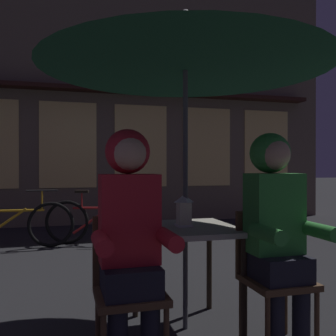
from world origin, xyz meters
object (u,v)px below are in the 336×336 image
Objects in this scene: chair_right at (271,270)px; person_right_hooded at (276,217)px; lantern at (184,210)px; chair_left at (128,282)px; patio_umbrella at (185,44)px; cafe_table at (185,240)px; bicycle_third at (100,221)px; person_left_hooded at (130,223)px; bicycle_second at (13,225)px.

chair_right is 0.36m from person_right_hooded.
lantern is 0.65m from person_right_hooded.
patio_umbrella is at bearing 37.55° from chair_left.
chair_right is at bearing -37.55° from cafe_table.
person_right_hooded is (0.48, -0.43, 0.21)m from cafe_table.
cafe_table is 0.32× the size of patio_umbrella.
patio_umbrella is 1.41× the size of bicycle_third.
chair_right is at bearing 0.00° from chair_left.
person_right_hooded is at bearing -90.00° from chair_right.
lantern reaches higher than chair_right.
bicycle_second is (-1.06, 3.56, -0.50)m from person_left_hooded.
chair_left is at bearing -141.48° from lantern.
patio_umbrella is at bearing 138.43° from person_right_hooded.
chair_right is at bearing 3.39° from person_left_hooded.
chair_right is 0.53× the size of bicycle_third.
lantern is 0.17× the size of person_right_hooded.
patio_umbrella is 2.66× the size of chair_left.
chair_right is at bearing 90.00° from person_right_hooded.
chair_left is at bearing -73.11° from bicycle_second.
person_left_hooded is at bearing -176.61° from chair_right.
bicycle_second is at bearing 116.22° from patio_umbrella.
person_left_hooded is at bearing -92.67° from bicycle_third.
cafe_table is 0.45× the size of bicycle_third.
cafe_table is at bearing -63.78° from bicycle_second.
cafe_table is 0.53× the size of person_left_hooded.
bicycle_second and bicycle_third have the same top height.
bicycle_third is (0.17, 3.58, -0.50)m from person_left_hooded.
chair_left is at bearing -142.45° from patio_umbrella.
patio_umbrella is 3.89m from bicycle_second.
cafe_table is at bearing 142.45° from chair_right.
patio_umbrella is 1.68m from chair_left.
lantern is at bearing -84.49° from bicycle_third.
person_left_hooded is at bearing -137.49° from lantern.
lantern is 0.27× the size of chair_left.
person_left_hooded is at bearing -138.43° from patio_umbrella.
chair_left is at bearing -142.45° from cafe_table.
cafe_table is 0.62m from chair_right.
lantern is (-0.01, 0.01, -1.20)m from patio_umbrella.
chair_right is 4.05m from bicycle_second.
person_left_hooded is 3.75m from bicycle_second.
chair_right is 0.62× the size of person_left_hooded.
person_left_hooded is 1.00× the size of person_right_hooded.
person_left_hooded is at bearing -138.43° from cafe_table.
patio_umbrella is 2.66× the size of chair_right.
person_left_hooded is (-0.96, -0.06, 0.36)m from chair_right.
person_right_hooded is at bearing -41.57° from patio_umbrella.
bicycle_second is (-2.02, 3.56, -0.50)m from person_right_hooded.
bicycle_second is 1.02× the size of bicycle_third.
person_left_hooded reaches higher than lantern.
lantern is 0.64m from person_left_hooded.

